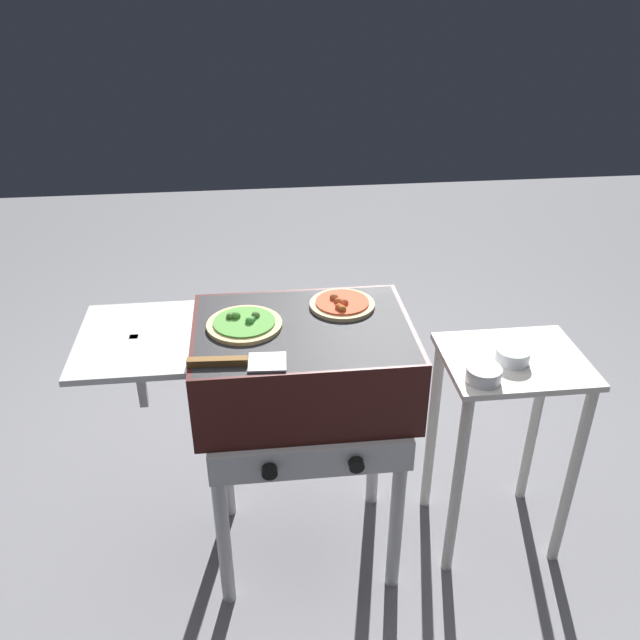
{
  "coord_description": "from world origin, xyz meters",
  "views": [
    {
      "loc": [
        -0.14,
        -1.64,
        1.86
      ],
      "look_at": [
        0.05,
        0.0,
        0.92
      ],
      "focal_mm": 36.99,
      "sensor_mm": 36.0,
      "label": 1
    }
  ],
  "objects": [
    {
      "name": "pizza_pepperoni",
      "position": [
        0.13,
        0.11,
        0.91
      ],
      "size": [
        0.2,
        0.2,
        0.04
      ],
      "color": "beige",
      "rests_on": "grill"
    },
    {
      "name": "ground_plane",
      "position": [
        0.0,
        0.0,
        0.0
      ],
      "size": [
        8.0,
        8.0,
        0.0
      ],
      "primitive_type": "plane",
      "color": "gray"
    },
    {
      "name": "spatula",
      "position": [
        -0.19,
        -0.18,
        0.91
      ],
      "size": [
        0.26,
        0.1,
        0.02
      ],
      "color": "#B7BABF",
      "rests_on": "grill"
    },
    {
      "name": "pizza_veggie",
      "position": [
        -0.17,
        0.02,
        0.91
      ],
      "size": [
        0.22,
        0.22,
        0.04
      ],
      "color": "#E0C17F",
      "rests_on": "grill"
    },
    {
      "name": "grill",
      "position": [
        -0.01,
        -0.0,
        0.76
      ],
      "size": [
        0.96,
        0.53,
        0.9
      ],
      "color": "#38110F",
      "rests_on": "ground_plane"
    },
    {
      "name": "prep_table",
      "position": [
        0.66,
        0.0,
        0.53
      ],
      "size": [
        0.44,
        0.36,
        0.75
      ],
      "color": "beige",
      "rests_on": "ground_plane"
    },
    {
      "name": "topping_bowl_near",
      "position": [
        0.52,
        -0.11,
        0.77
      ],
      "size": [
        0.1,
        0.1,
        0.04
      ],
      "color": "silver",
      "rests_on": "prep_table"
    },
    {
      "name": "topping_bowl_far",
      "position": [
        0.64,
        -0.02,
        0.77
      ],
      "size": [
        0.1,
        0.1,
        0.04
      ],
      "color": "silver",
      "rests_on": "prep_table"
    }
  ]
}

